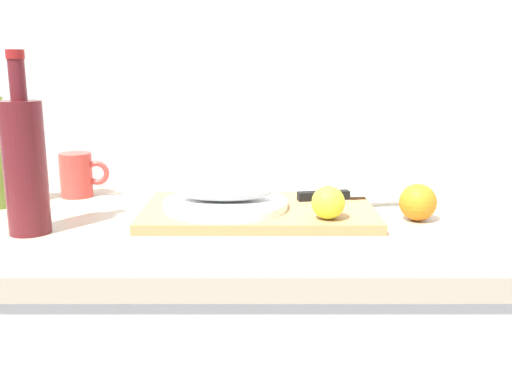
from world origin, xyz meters
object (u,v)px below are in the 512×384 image
object	(u,v)px
cutting_board	(256,211)
chef_knife	(345,194)
coffee_mug_0	(75,175)
lemon_0	(326,203)
white_plate	(223,204)
wine_bottle	(22,164)
fish_fillet	(223,192)

from	to	relation	value
cutting_board	chef_knife	world-z (taller)	chef_knife
coffee_mug_0	chef_knife	bearing A→B (deg)	-10.03
chef_knife	lemon_0	bearing A→B (deg)	-121.74
cutting_board	lemon_0	bearing A→B (deg)	-35.87
cutting_board	coffee_mug_0	bearing A→B (deg)	156.90
white_plate	cutting_board	bearing A→B (deg)	8.57
white_plate	lemon_0	world-z (taller)	lemon_0
white_plate	wine_bottle	bearing A→B (deg)	-163.37
chef_knife	wine_bottle	world-z (taller)	wine_bottle
white_plate	lemon_0	distance (m)	0.21
fish_fillet	wine_bottle	bearing A→B (deg)	-163.37
lemon_0	coffee_mug_0	bearing A→B (deg)	153.61
fish_fillet	coffee_mug_0	xyz separation A→B (m)	(-0.35, 0.19, -0.00)
white_plate	chef_knife	distance (m)	0.27
cutting_board	white_plate	size ratio (longest dim) A/B	1.85
chef_knife	cutting_board	bearing A→B (deg)	-170.59
white_plate	chef_knife	size ratio (longest dim) A/B	0.85
chef_knife	wine_bottle	xyz separation A→B (m)	(-0.60, -0.18, 0.10)
lemon_0	wine_bottle	size ratio (longest dim) A/B	0.19
wine_bottle	coffee_mug_0	xyz separation A→B (m)	(-0.00, 0.29, -0.08)
wine_bottle	fish_fillet	bearing A→B (deg)	16.63
fish_fillet	lemon_0	world-z (taller)	lemon_0
chef_knife	coffee_mug_0	xyz separation A→B (m)	(-0.60, 0.11, 0.02)
lemon_0	cutting_board	bearing A→B (deg)	144.13
wine_bottle	coffee_mug_0	distance (m)	0.30
cutting_board	lemon_0	distance (m)	0.16
chef_knife	coffee_mug_0	size ratio (longest dim) A/B	2.58
fish_fillet	cutting_board	bearing A→B (deg)	8.57
white_plate	fish_fillet	size ratio (longest dim) A/B	1.33
lemon_0	wine_bottle	xyz separation A→B (m)	(-0.54, -0.02, 0.08)
fish_fillet	wine_bottle	distance (m)	0.37
white_plate	coffee_mug_0	size ratio (longest dim) A/B	2.19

